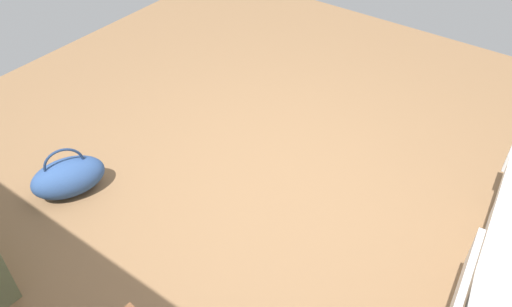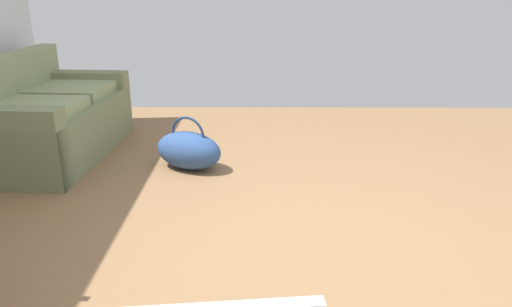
# 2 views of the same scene
# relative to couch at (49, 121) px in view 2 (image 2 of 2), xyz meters

# --- Properties ---
(ground_plane) EXTENTS (6.64, 6.64, 0.00)m
(ground_plane) POSITION_rel_couch_xyz_m (-1.64, -2.13, -0.31)
(ground_plane) COLOR olive
(couch) EXTENTS (1.65, 0.94, 0.85)m
(couch) POSITION_rel_couch_xyz_m (0.00, 0.00, 0.00)
(couch) COLOR #737D57
(couch) RESTS_ON ground
(duffel_bag) EXTENTS (0.53, 0.64, 0.43)m
(duffel_bag) POSITION_rel_couch_xyz_m (-0.31, -1.22, -0.15)
(duffel_bag) COLOR #2D4C84
(duffel_bag) RESTS_ON ground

